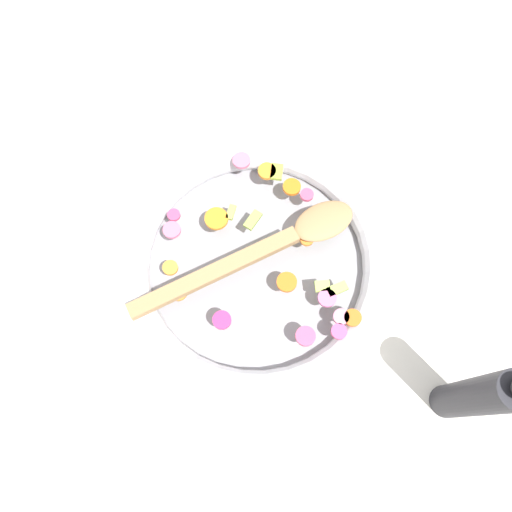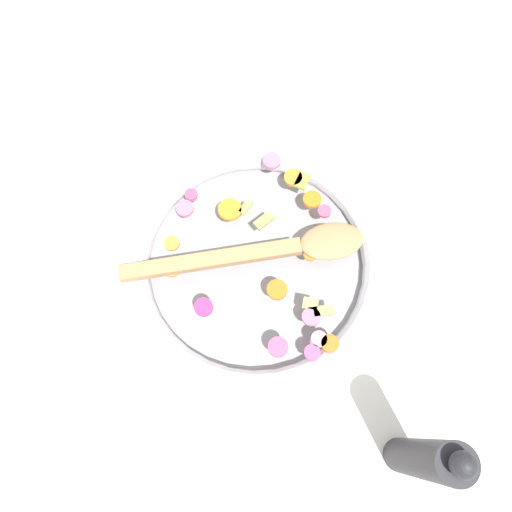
% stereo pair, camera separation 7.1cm
% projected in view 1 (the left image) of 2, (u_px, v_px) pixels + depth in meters
% --- Properties ---
extents(ground_plane, '(4.00, 4.00, 0.00)m').
position_uv_depth(ground_plane, '(256.00, 267.00, 0.76)').
color(ground_plane, silver).
extents(skillet, '(0.41, 0.41, 0.05)m').
position_uv_depth(skillet, '(256.00, 262.00, 0.73)').
color(skillet, gray).
rests_on(skillet, ground_plane).
extents(chopped_vegetables, '(0.30, 0.29, 0.01)m').
position_uv_depth(chopped_vegetables, '(266.00, 249.00, 0.71)').
color(chopped_vegetables, orange).
rests_on(chopped_vegetables, skillet).
extents(wooden_spoon, '(0.31, 0.22, 0.01)m').
position_uv_depth(wooden_spoon, '(268.00, 247.00, 0.70)').
color(wooden_spoon, '#A87F51').
rests_on(wooden_spoon, chopped_vegetables).
extents(pepper_mill, '(0.04, 0.04, 0.23)m').
position_uv_depth(pepper_mill, '(478.00, 396.00, 0.59)').
color(pepper_mill, '#232328').
rests_on(pepper_mill, ground_plane).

